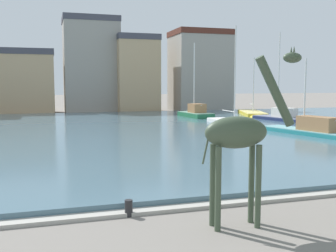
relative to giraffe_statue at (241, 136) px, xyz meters
The scene contains 13 objects.
harbor_water 22.46m from the giraffe_statue, 90.82° to the left, with size 86.65×40.45×0.29m, color #476675.
quay_edge_coping 3.12m from the giraffe_statue, 99.76° to the left, with size 86.65×0.50×0.12m, color #ADA89E.
giraffe_statue is the anchor object (origin of this frame).
sailboat_yellow 36.30m from the giraffe_statue, 60.39° to the left, with size 4.84×9.06×7.02m.
sailboat_teal 20.01m from the giraffe_statue, 49.11° to the left, with size 3.85×9.44×5.81m.
sailboat_white 24.50m from the giraffe_statue, 63.78° to the left, with size 2.05×8.92×9.02m.
sailboat_green 33.69m from the giraffe_statue, 71.51° to the left, with size 2.65×5.99×8.50m.
sailboat_navy 31.33m from the giraffe_statue, 55.70° to the left, with size 3.62×7.21×9.18m.
mooring_bollard 4.01m from the giraffe_statue, 148.66° to the left, with size 0.24×0.24×0.50m, color #232326.
townhouse_end_terrace 48.01m from the giraffe_statue, 99.85° to the left, with size 8.26×5.53×8.60m.
townhouse_wide_warehouse 47.84m from the giraffe_statue, 88.79° to the left, with size 7.70×6.12×13.26m.
townhouse_narrow_midrow 46.72m from the giraffe_statue, 81.25° to the left, with size 5.89×6.43×10.77m.
townhouse_corner_house 48.55m from the giraffe_statue, 69.87° to the left, with size 8.23×6.85×11.74m.
Camera 1 is at (-4.70, -2.93, 3.94)m, focal length 42.24 mm.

